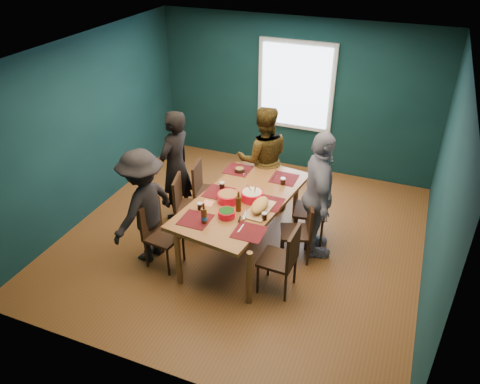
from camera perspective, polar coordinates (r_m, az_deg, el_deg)
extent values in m
cube|color=brown|center=(6.95, 0.39, -5.59)|extent=(5.00, 5.00, 0.01)
cube|color=beige|center=(5.76, 0.48, 16.54)|extent=(5.00, 5.00, 0.01)
cube|color=#103237|center=(7.43, -17.97, 7.44)|extent=(0.01, 5.00, 2.70)
cube|color=#103237|center=(5.91, 23.60, 0.03)|extent=(0.01, 5.00, 2.70)
cube|color=#103237|center=(8.43, 6.78, 11.51)|extent=(5.00, 0.01, 2.70)
cube|color=#103237|center=(4.38, -11.79, -9.41)|extent=(5.00, 0.01, 2.70)
cube|color=silver|center=(8.34, 6.81, 12.74)|extent=(1.35, 0.06, 1.55)
cube|color=brown|center=(6.31, 0.36, -0.92)|extent=(1.38, 2.31, 0.05)
cylinder|color=brown|center=(5.99, -7.53, -8.10)|extent=(0.08, 0.08, 0.77)
cylinder|color=brown|center=(5.67, 1.15, -10.44)|extent=(0.08, 0.08, 0.77)
cylinder|color=brown|center=(7.47, -0.25, 0.90)|extent=(0.08, 0.08, 0.77)
cylinder|color=brown|center=(7.22, 6.82, -0.53)|extent=(0.08, 0.08, 0.77)
cube|color=#331D11|center=(7.16, -3.70, -0.06)|extent=(0.48, 0.48, 0.04)
cube|color=#331D11|center=(7.08, -5.25, 1.84)|extent=(0.11, 0.42, 0.46)
cylinder|color=#331D11|center=(7.19, -5.40, -2.23)|extent=(0.03, 0.03, 0.43)
cylinder|color=#331D11|center=(7.10, -2.63, -2.57)|extent=(0.03, 0.03, 0.43)
cylinder|color=#331D11|center=(7.47, -4.60, -0.75)|extent=(0.03, 0.03, 0.43)
cylinder|color=#331D11|center=(7.39, -1.93, -1.07)|extent=(0.03, 0.03, 0.43)
cube|color=#331D11|center=(6.84, -5.98, -1.85)|extent=(0.52, 0.52, 0.04)
cube|color=#331D11|center=(6.74, -7.67, 0.03)|extent=(0.15, 0.41, 0.46)
cylinder|color=#331D11|center=(6.86, -7.64, -4.20)|extent=(0.03, 0.03, 0.43)
cylinder|color=#331D11|center=(6.79, -4.69, -4.41)|extent=(0.03, 0.03, 0.43)
cylinder|color=#331D11|center=(7.15, -7.00, -2.56)|extent=(0.03, 0.03, 0.43)
cylinder|color=#331D11|center=(7.08, -4.17, -2.74)|extent=(0.03, 0.03, 0.43)
cube|color=#331D11|center=(6.29, -9.30, -5.43)|extent=(0.46, 0.46, 0.04)
cube|color=#331D11|center=(6.25, -10.88, -3.10)|extent=(0.09, 0.42, 0.46)
cylinder|color=#331D11|center=(6.41, -11.36, -7.45)|extent=(0.03, 0.03, 0.43)
cylinder|color=#331D11|center=(6.23, -8.76, -8.48)|extent=(0.03, 0.03, 0.43)
cylinder|color=#331D11|center=(6.63, -9.47, -5.80)|extent=(0.03, 0.03, 0.43)
cylinder|color=#331D11|center=(6.45, -6.90, -6.74)|extent=(0.03, 0.03, 0.43)
cube|color=#331D11|center=(6.74, 8.56, -2.25)|extent=(0.51, 0.51, 0.04)
cube|color=#331D11|center=(6.60, 10.48, -0.52)|extent=(0.12, 0.45, 0.49)
cylinder|color=#331D11|center=(6.73, 6.64, -4.72)|extent=(0.03, 0.03, 0.46)
cylinder|color=#331D11|center=(6.72, 9.88, -5.09)|extent=(0.03, 0.03, 0.46)
cylinder|color=#331D11|center=(7.05, 6.99, -2.94)|extent=(0.03, 0.03, 0.46)
cylinder|color=#331D11|center=(7.04, 10.08, -3.28)|extent=(0.03, 0.03, 0.46)
cube|color=#331D11|center=(6.37, 6.79, -4.90)|extent=(0.50, 0.50, 0.04)
cube|color=#331D11|center=(6.26, 8.55, -3.18)|extent=(0.17, 0.38, 0.43)
cylinder|color=#331D11|center=(6.36, 5.25, -7.39)|extent=(0.03, 0.03, 0.40)
cylinder|color=#331D11|center=(6.39, 8.30, -7.41)|extent=(0.03, 0.03, 0.40)
cylinder|color=#331D11|center=(6.63, 5.11, -5.57)|extent=(0.03, 0.03, 0.40)
cylinder|color=#331D11|center=(6.66, 8.03, -5.60)|extent=(0.03, 0.03, 0.40)
cube|color=#331D11|center=(5.84, 4.57, -8.25)|extent=(0.44, 0.44, 0.04)
cube|color=#331D11|center=(5.64, 6.52, -6.74)|extent=(0.06, 0.43, 0.46)
cylinder|color=#331D11|center=(5.91, 2.17, -10.61)|extent=(0.03, 0.03, 0.43)
cylinder|color=#331D11|center=(5.82, 5.55, -11.54)|extent=(0.03, 0.03, 0.43)
cylinder|color=#331D11|center=(6.17, 3.47, -8.54)|extent=(0.03, 0.03, 0.43)
cylinder|color=#331D11|center=(6.08, 6.71, -9.40)|extent=(0.03, 0.03, 0.43)
imported|color=black|center=(7.06, -7.87, 3.12)|extent=(0.51, 0.69, 1.74)
imported|color=black|center=(7.25, 2.83, 4.02)|extent=(1.02, 0.93, 1.71)
imported|color=silver|center=(6.26, 9.55, -0.52)|extent=(0.81, 1.15, 1.82)
imported|color=black|center=(6.27, -11.67, -1.77)|extent=(0.78, 1.14, 1.62)
cylinder|color=red|center=(6.19, -1.46, -0.68)|extent=(0.29, 0.29, 0.12)
cylinder|color=#48822F|center=(6.16, -1.47, -0.26)|extent=(0.26, 0.26, 0.02)
cylinder|color=red|center=(6.23, 1.47, -0.46)|extent=(0.30, 0.30, 0.12)
cylinder|color=#F3E5C7|center=(6.20, 1.48, -0.03)|extent=(0.26, 0.26, 0.02)
cylinder|color=tan|center=(6.17, 1.83, 0.25)|extent=(0.09, 0.16, 0.24)
cylinder|color=tan|center=(6.19, 1.23, 0.37)|extent=(0.07, 0.17, 0.24)
cylinder|color=red|center=(5.89, -1.65, -2.65)|extent=(0.22, 0.22, 0.09)
cylinder|color=#154912|center=(5.87, -1.66, -2.31)|extent=(0.20, 0.20, 0.02)
cube|color=tan|center=(6.03, 2.42, -2.18)|extent=(0.29, 0.53, 0.02)
ellipsoid|color=#D8964D|center=(6.00, 2.43, -1.61)|extent=(0.21, 0.42, 0.12)
cube|color=#B9B9C0|center=(5.90, 0.60, -2.81)|extent=(0.07, 0.21, 0.00)
cylinder|color=black|center=(5.81, -0.05, -3.30)|extent=(0.04, 0.12, 0.02)
sphere|color=#1D5212|center=(5.90, 2.06, -2.11)|extent=(0.04, 0.04, 0.04)
sphere|color=#1D5212|center=(5.99, 2.43, -1.55)|extent=(0.04, 0.04, 0.04)
sphere|color=#1D5212|center=(6.08, 2.79, -1.01)|extent=(0.04, 0.04, 0.04)
cylinder|color=black|center=(6.92, -0.06, 2.70)|extent=(0.15, 0.15, 0.06)
cylinder|color=#48822F|center=(6.90, -0.06, 2.87)|extent=(0.12, 0.12, 0.01)
cylinder|color=#41220B|center=(5.77, -4.40, -2.90)|extent=(0.07, 0.07, 0.21)
cylinder|color=#41220B|center=(5.69, -4.46, -1.71)|extent=(0.03, 0.03, 0.08)
cylinder|color=#1754A5|center=(5.78, -4.39, -3.19)|extent=(0.08, 0.08, 0.05)
cylinder|color=#41220B|center=(5.97, -0.19, -1.47)|extent=(0.07, 0.07, 0.20)
cylinder|color=#41220B|center=(5.90, -0.19, -0.32)|extent=(0.03, 0.03, 0.08)
cylinder|color=black|center=(6.05, -4.91, -1.75)|extent=(0.07, 0.07, 0.09)
cylinder|color=silver|center=(6.03, -4.93, -1.41)|extent=(0.07, 0.07, 0.01)
cylinder|color=black|center=(5.85, 2.99, -2.98)|extent=(0.07, 0.07, 0.09)
cylinder|color=silver|center=(5.82, 3.00, -2.64)|extent=(0.07, 0.07, 0.01)
cylinder|color=black|center=(6.61, 5.25, 1.30)|extent=(0.07, 0.07, 0.10)
cylinder|color=silver|center=(6.59, 5.27, 1.63)|extent=(0.07, 0.07, 0.01)
cylinder|color=black|center=(6.47, -2.20, 0.77)|extent=(0.07, 0.07, 0.10)
cylinder|color=silver|center=(6.45, -2.21, 1.12)|extent=(0.08, 0.08, 0.02)
cube|color=#FF876B|center=(6.21, 3.32, -1.24)|extent=(0.15, 0.15, 0.00)
cube|color=#FF876B|center=(6.19, -3.92, -1.36)|extent=(0.14, 0.14, 0.00)
cube|color=#FF876B|center=(5.64, 1.05, -4.94)|extent=(0.17, 0.17, 0.00)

